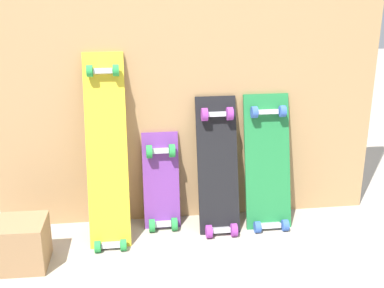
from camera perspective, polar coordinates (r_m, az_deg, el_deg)
ground_plane at (r=2.60m, az=-0.21°, el=-8.81°), size 12.00×12.00×0.00m
plywood_wall_panel at (r=2.40m, az=-0.45°, el=11.06°), size 1.92×0.04×1.77m
skateboard_yellow at (r=2.33m, az=-9.82°, el=-1.65°), size 0.19×0.33×0.95m
skateboard_purple at (r=2.48m, az=-3.56°, el=-5.01°), size 0.18×0.18×0.54m
skateboard_black at (r=2.43m, az=3.04°, el=-3.27°), size 0.20×0.27×0.72m
skateboard_green at (r=2.50m, az=8.78°, el=-2.83°), size 0.23×0.25×0.73m
wooden_crate at (r=2.31m, az=-19.05°, el=-10.85°), size 0.22×0.22×0.21m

